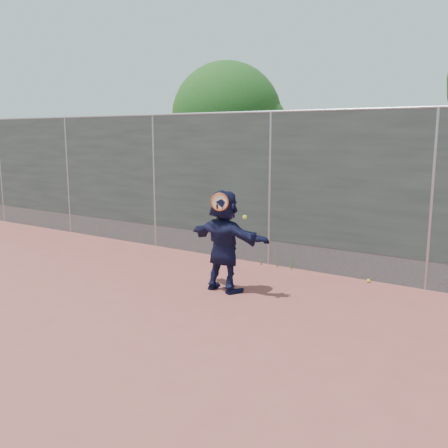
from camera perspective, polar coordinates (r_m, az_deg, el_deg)
The scene contains 7 objects.
ground at distance 7.37m, azimuth -8.25°, elevation -10.34°, with size 80.00×80.00×0.00m, color #9E4C42.
player at distance 8.21m, azimuth -0.00°, elevation -1.94°, with size 1.57×0.50×1.69m, color #121433.
ball_ground at distance 9.19m, azimuth 16.19°, elevation -6.26°, with size 0.07×0.07×0.07m, color #C4D42F.
fence at distance 9.83m, azimuth 5.29°, elevation 4.38°, with size 20.00×0.06×3.03m.
swing_action at distance 7.89m, azimuth -0.23°, elevation 2.23°, with size 0.64×0.15×0.51m.
tree_left at distance 13.86m, azimuth 0.97°, elevation 11.73°, with size 3.15×3.00×4.53m.
weed_clump at distance 9.85m, azimuth 6.33°, elevation -4.20°, with size 0.68×0.07×0.30m.
Camera 1 is at (4.66, -5.10, 2.58)m, focal length 40.00 mm.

